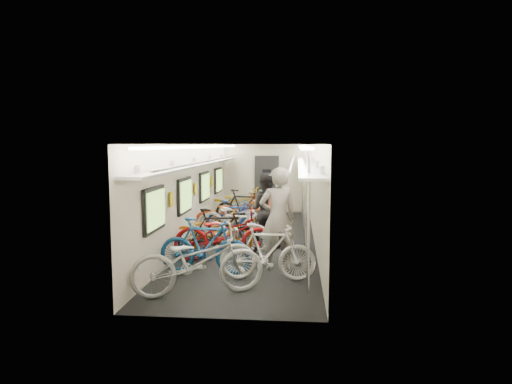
% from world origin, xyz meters
% --- Properties ---
extents(train_car_shell, '(10.00, 10.00, 10.00)m').
position_xyz_m(train_car_shell, '(-0.36, 0.71, 1.66)').
color(train_car_shell, black).
rests_on(train_car_shell, ground).
extents(bicycle_0, '(2.24, 1.43, 1.11)m').
position_xyz_m(bicycle_0, '(-0.49, -4.05, 0.56)').
color(bicycle_0, '#B0AFB4').
rests_on(bicycle_0, ground).
extents(bicycle_1, '(1.78, 0.66, 1.05)m').
position_xyz_m(bicycle_1, '(-0.63, -2.84, 0.52)').
color(bicycle_1, navy).
rests_on(bicycle_1, ground).
extents(bicycle_2, '(2.14, 0.88, 1.10)m').
position_xyz_m(bicycle_2, '(-0.41, -1.88, 0.55)').
color(bicycle_2, '#9D1113').
rests_on(bicycle_2, ground).
extents(bicycle_3, '(1.81, 0.67, 1.06)m').
position_xyz_m(bicycle_3, '(-0.58, -1.67, 0.53)').
color(bicycle_3, black).
rests_on(bicycle_3, ground).
extents(bicycle_4, '(1.84, 0.70, 0.96)m').
position_xyz_m(bicycle_4, '(-0.80, -1.30, 0.48)').
color(bicycle_4, '#C56F12').
rests_on(bicycle_4, ground).
extents(bicycle_5, '(1.69, 0.89, 0.98)m').
position_xyz_m(bicycle_5, '(-0.30, -0.93, 0.49)').
color(bicycle_5, silver).
rests_on(bicycle_5, ground).
extents(bicycle_6, '(1.97, 0.75, 1.02)m').
position_xyz_m(bicycle_6, '(-0.49, 0.46, 0.51)').
color(bicycle_6, '#A4A4A9').
rests_on(bicycle_6, ground).
extents(bicycle_7, '(1.61, 0.78, 0.93)m').
position_xyz_m(bicycle_7, '(-0.59, 0.72, 0.47)').
color(bicycle_7, navy).
rests_on(bicycle_7, ground).
extents(bicycle_8, '(2.22, 1.50, 1.10)m').
position_xyz_m(bicycle_8, '(-0.61, 0.78, 0.55)').
color(bicycle_8, maroon).
rests_on(bicycle_8, ground).
extents(bicycle_9, '(1.89, 1.05, 1.10)m').
position_xyz_m(bicycle_9, '(-0.49, 2.05, 0.55)').
color(bicycle_9, black).
rests_on(bicycle_9, ground).
extents(bicycle_10, '(2.15, 1.03, 1.08)m').
position_xyz_m(bicycle_10, '(-0.75, 2.88, 0.54)').
color(bicycle_10, gold).
rests_on(bicycle_10, ground).
extents(bicycle_11, '(1.70, 0.50, 1.02)m').
position_xyz_m(bicycle_11, '(0.55, -3.16, 0.51)').
color(bicycle_11, silver).
rests_on(bicycle_11, ground).
extents(bicycle_12, '(1.78, 0.97, 0.89)m').
position_xyz_m(bicycle_12, '(-0.26, 2.89, 0.44)').
color(bicycle_12, slate).
rests_on(bicycle_12, ground).
extents(bicycle_14, '(1.95, 1.27, 0.97)m').
position_xyz_m(bicycle_14, '(-0.45, 3.69, 0.48)').
color(bicycle_14, slate).
rests_on(bicycle_14, ground).
extents(passenger_near, '(0.82, 0.65, 1.97)m').
position_xyz_m(passenger_near, '(0.70, -2.41, 0.99)').
color(passenger_near, gray).
rests_on(passenger_near, ground).
extents(passenger_mid, '(0.92, 0.75, 1.74)m').
position_xyz_m(passenger_mid, '(0.33, -0.50, 0.87)').
color(passenger_mid, black).
rests_on(passenger_mid, ground).
extents(backpack, '(0.28, 0.19, 0.38)m').
position_xyz_m(backpack, '(0.61, -1.47, 1.28)').
color(backpack, '#B02E11').
rests_on(backpack, passenger_near).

